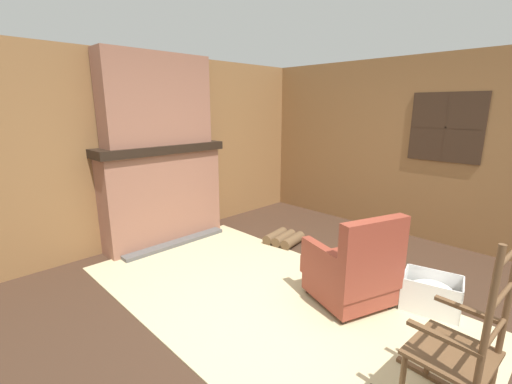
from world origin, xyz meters
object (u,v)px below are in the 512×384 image
storage_case (187,137)px  laundry_basket (431,293)px  armchair (353,271)px  rocking_chair (459,358)px  oil_lamp_vase (114,139)px  firewood_stack (284,238)px

storage_case → laundry_basket: bearing=7.0°
armchair → rocking_chair: rocking_chair is taller
armchair → laundry_basket: (0.58, 0.45, -0.17)m
oil_lamp_vase → storage_case: 1.07m
laundry_basket → storage_case: (-3.35, -0.41, 1.29)m
armchair → firewood_stack: size_ratio=1.85×
rocking_chair → oil_lamp_vase: (-3.86, -0.35, 1.07)m
armchair → oil_lamp_vase: bearing=40.5°
storage_case → firewood_stack: bearing=27.0°
armchair → storage_case: storage_case is taller
rocking_chair → firewood_stack: bearing=-25.2°
rocking_chair → laundry_basket: rocking_chair is taller
firewood_stack → storage_case: (-1.31, -0.67, 1.39)m
laundry_basket → firewood_stack: bearing=172.9°
rocking_chair → oil_lamp_vase: 4.02m
armchair → oil_lamp_vase: size_ratio=3.11×
laundry_basket → oil_lamp_vase: (-3.35, -1.48, 1.32)m
oil_lamp_vase → rocking_chair: bearing=5.2°
oil_lamp_vase → armchair: bearing=20.5°
laundry_basket → oil_lamp_vase: 3.90m
armchair → rocking_chair: (1.09, -0.68, 0.08)m
armchair → storage_case: 2.99m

